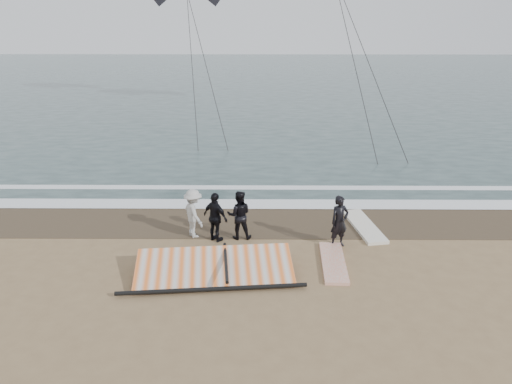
% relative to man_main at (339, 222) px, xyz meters
% --- Properties ---
extents(ground, '(120.00, 120.00, 0.00)m').
position_rel_man_main_xyz_m(ground, '(-0.96, -2.70, -0.79)').
color(ground, '#8C704C').
rests_on(ground, ground).
extents(sea, '(120.00, 54.00, 0.02)m').
position_rel_man_main_xyz_m(sea, '(-0.96, 30.30, -0.78)').
color(sea, '#233838').
rests_on(sea, ground).
extents(wet_sand, '(120.00, 2.80, 0.01)m').
position_rel_man_main_xyz_m(wet_sand, '(-0.96, 1.80, -0.79)').
color(wet_sand, '#4C3D2B').
rests_on(wet_sand, ground).
extents(foam_near, '(120.00, 0.90, 0.01)m').
position_rel_man_main_xyz_m(foam_near, '(-0.96, 3.20, -0.77)').
color(foam_near, white).
rests_on(foam_near, sea).
extents(foam_far, '(120.00, 0.45, 0.01)m').
position_rel_man_main_xyz_m(foam_far, '(-0.96, 4.90, -0.77)').
color(foam_far, white).
rests_on(foam_far, sea).
extents(man_main, '(0.68, 0.58, 1.59)m').
position_rel_man_main_xyz_m(man_main, '(0.00, 0.00, 0.00)').
color(man_main, black).
rests_on(man_main, ground).
extents(board_white, '(0.74, 2.32, 0.09)m').
position_rel_man_main_xyz_m(board_white, '(-0.29, -1.11, -0.75)').
color(board_white, silver).
rests_on(board_white, ground).
extents(board_cream, '(1.08, 2.59, 0.10)m').
position_rel_man_main_xyz_m(board_cream, '(1.03, 1.29, -0.74)').
color(board_cream, silver).
rests_on(board_cream, ground).
extents(trio_cluster, '(2.29, 1.30, 1.55)m').
position_rel_man_main_xyz_m(trio_cluster, '(-3.74, 0.51, -0.02)').
color(trio_cluster, black).
rests_on(trio_cluster, ground).
extents(sail_rig, '(4.79, 2.13, 0.52)m').
position_rel_man_main_xyz_m(sail_rig, '(-3.60, -1.69, -0.60)').
color(sail_rig, black).
rests_on(sail_rig, ground).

